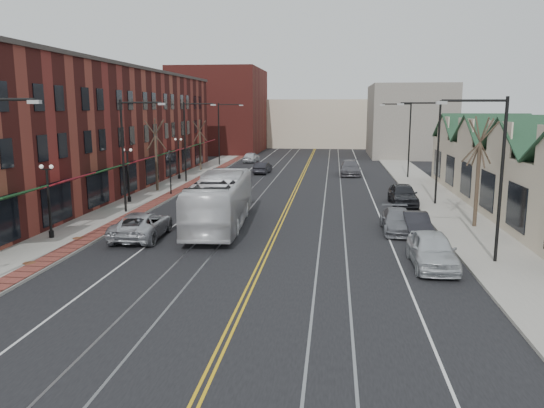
% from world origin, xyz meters
% --- Properties ---
extents(ground, '(160.00, 160.00, 0.00)m').
position_xyz_m(ground, '(0.00, 0.00, 0.00)').
color(ground, black).
rests_on(ground, ground).
extents(sidewalk_left, '(4.00, 120.00, 0.15)m').
position_xyz_m(sidewalk_left, '(-12.00, 20.00, 0.07)').
color(sidewalk_left, gray).
rests_on(sidewalk_left, ground).
extents(sidewalk_right, '(4.00, 120.00, 0.15)m').
position_xyz_m(sidewalk_right, '(12.00, 20.00, 0.07)').
color(sidewalk_right, gray).
rests_on(sidewalk_right, ground).
extents(building_left, '(10.00, 50.00, 11.00)m').
position_xyz_m(building_left, '(-19.00, 27.00, 5.50)').
color(building_left, maroon).
rests_on(building_left, ground).
extents(building_right, '(8.00, 36.00, 4.60)m').
position_xyz_m(building_right, '(18.00, 20.00, 2.30)').
color(building_right, beige).
rests_on(building_right, ground).
extents(backdrop_left, '(14.00, 18.00, 14.00)m').
position_xyz_m(backdrop_left, '(-16.00, 70.00, 7.00)').
color(backdrop_left, maroon).
rests_on(backdrop_left, ground).
extents(backdrop_mid, '(22.00, 14.00, 9.00)m').
position_xyz_m(backdrop_mid, '(0.00, 85.00, 4.50)').
color(backdrop_mid, beige).
rests_on(backdrop_mid, ground).
extents(backdrop_right, '(12.00, 16.00, 11.00)m').
position_xyz_m(backdrop_right, '(15.00, 65.00, 5.50)').
color(backdrop_right, slate).
rests_on(backdrop_right, ground).
extents(streetlight_l_1, '(3.33, 0.25, 8.00)m').
position_xyz_m(streetlight_l_1, '(-11.05, 16.00, 5.03)').
color(streetlight_l_1, black).
rests_on(streetlight_l_1, sidewalk_left).
extents(streetlight_l_2, '(3.33, 0.25, 8.00)m').
position_xyz_m(streetlight_l_2, '(-11.05, 32.00, 5.03)').
color(streetlight_l_2, black).
rests_on(streetlight_l_2, sidewalk_left).
extents(streetlight_l_3, '(3.33, 0.25, 8.00)m').
position_xyz_m(streetlight_l_3, '(-11.05, 48.00, 5.03)').
color(streetlight_l_3, black).
rests_on(streetlight_l_3, sidewalk_left).
extents(streetlight_r_0, '(3.33, 0.25, 8.00)m').
position_xyz_m(streetlight_r_0, '(11.05, 6.00, 5.03)').
color(streetlight_r_0, black).
rests_on(streetlight_r_0, sidewalk_right).
extents(streetlight_r_1, '(3.33, 0.25, 8.00)m').
position_xyz_m(streetlight_r_1, '(11.05, 22.00, 5.03)').
color(streetlight_r_1, black).
rests_on(streetlight_r_1, sidewalk_right).
extents(streetlight_r_2, '(3.33, 0.25, 8.00)m').
position_xyz_m(streetlight_r_2, '(11.05, 38.00, 5.03)').
color(streetlight_r_2, black).
rests_on(streetlight_r_2, sidewalk_right).
extents(lamppost_l_1, '(0.84, 0.28, 4.27)m').
position_xyz_m(lamppost_l_1, '(-12.80, 8.00, 2.20)').
color(lamppost_l_1, black).
rests_on(lamppost_l_1, sidewalk_left).
extents(lamppost_l_2, '(0.84, 0.28, 4.27)m').
position_xyz_m(lamppost_l_2, '(-12.80, 20.00, 2.20)').
color(lamppost_l_2, black).
rests_on(lamppost_l_2, sidewalk_left).
extents(lamppost_l_3, '(0.84, 0.28, 4.27)m').
position_xyz_m(lamppost_l_3, '(-12.80, 34.00, 2.20)').
color(lamppost_l_3, black).
rests_on(lamppost_l_3, sidewalk_left).
extents(tree_left_near, '(1.78, 1.37, 6.48)m').
position_xyz_m(tree_left_near, '(-12.50, 26.00, 3.51)').
color(tree_left_near, '#382B21').
rests_on(tree_left_near, sidewalk_left).
extents(tree_left_far, '(1.66, 1.28, 6.02)m').
position_xyz_m(tree_left_far, '(-12.50, 42.00, 3.28)').
color(tree_left_far, '#382B21').
rests_on(tree_left_far, sidewalk_left).
extents(tree_right_mid, '(1.90, 1.46, 6.93)m').
position_xyz_m(tree_right_mid, '(12.50, 14.00, 3.75)').
color(tree_right_mid, '#382B21').
rests_on(tree_right_mid, sidewalk_right).
extents(manhole_mid, '(0.60, 0.60, 0.02)m').
position_xyz_m(manhole_mid, '(-11.20, 3.00, 0.16)').
color(manhole_mid, '#592D19').
rests_on(manhole_mid, sidewalk_left).
extents(manhole_far, '(0.60, 0.60, 0.02)m').
position_xyz_m(manhole_far, '(-11.20, 8.00, 0.16)').
color(manhole_far, '#592D19').
rests_on(manhole_far, sidewalk_left).
extents(traffic_signal, '(0.18, 0.15, 3.80)m').
position_xyz_m(traffic_signal, '(-10.60, 24.00, 2.35)').
color(traffic_signal, black).
rests_on(traffic_signal, sidewalk_left).
extents(transit_bus, '(3.58, 12.36, 3.40)m').
position_xyz_m(transit_bus, '(-3.70, 12.46, 1.70)').
color(transit_bus, silver).
rests_on(transit_bus, ground).
extents(parked_suv, '(2.83, 5.74, 1.57)m').
position_xyz_m(parked_suv, '(-7.70, 9.06, 0.78)').
color(parked_suv, '#B1B3B9').
rests_on(parked_suv, ground).
extents(parked_car_a, '(2.04, 5.05, 1.72)m').
position_xyz_m(parked_car_a, '(8.28, 5.11, 0.86)').
color(parked_car_a, silver).
rests_on(parked_car_a, ground).
extents(parked_car_b, '(1.59, 4.21, 1.37)m').
position_xyz_m(parked_car_b, '(8.48, 11.66, 0.69)').
color(parked_car_b, black).
rests_on(parked_car_b, ground).
extents(parked_car_c, '(2.01, 4.86, 1.41)m').
position_xyz_m(parked_car_c, '(7.50, 12.41, 0.70)').
color(parked_car_c, slate).
rests_on(parked_car_c, ground).
extents(parked_car_d, '(2.14, 5.02, 1.69)m').
position_xyz_m(parked_car_d, '(8.97, 21.85, 0.85)').
color(parked_car_d, black).
rests_on(parked_car_d, ground).
extents(distant_car_left, '(1.81, 4.25, 1.36)m').
position_xyz_m(distant_car_left, '(-4.72, 40.44, 0.68)').
color(distant_car_left, black).
rests_on(distant_car_left, ground).
extents(distant_car_right, '(2.34, 5.67, 1.64)m').
position_xyz_m(distant_car_right, '(5.35, 40.15, 0.82)').
color(distant_car_right, '#5B5960').
rests_on(distant_car_right, ground).
extents(distant_car_far, '(2.10, 4.43, 1.46)m').
position_xyz_m(distant_car_far, '(-7.97, 52.80, 0.73)').
color(distant_car_far, silver).
rests_on(distant_car_far, ground).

